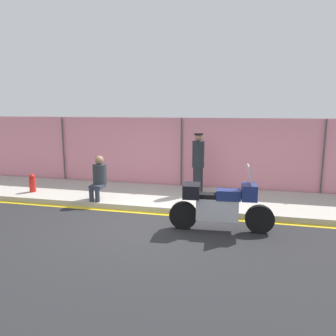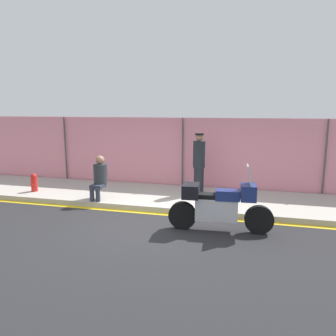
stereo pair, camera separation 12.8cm
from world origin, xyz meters
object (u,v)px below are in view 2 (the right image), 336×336
(officer_standing, at_px, (199,163))
(fire_hydrant, at_px, (34,182))
(motorcycle, at_px, (219,205))
(person_seated_on_curb, at_px, (100,175))

(officer_standing, height_order, fire_hydrant, officer_standing)
(motorcycle, height_order, person_seated_on_curb, motorcycle)
(officer_standing, relative_size, fire_hydrant, 3.23)
(officer_standing, xyz_separation_m, fire_hydrant, (-4.97, -1.09, -0.66))
(person_seated_on_curb, bearing_deg, officer_standing, 26.89)
(motorcycle, distance_m, officer_standing, 2.84)
(motorcycle, height_order, fire_hydrant, motorcycle)
(officer_standing, bearing_deg, motorcycle, -71.63)
(person_seated_on_curb, xyz_separation_m, fire_hydrant, (-2.35, 0.24, -0.40))
(motorcycle, relative_size, fire_hydrant, 4.09)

